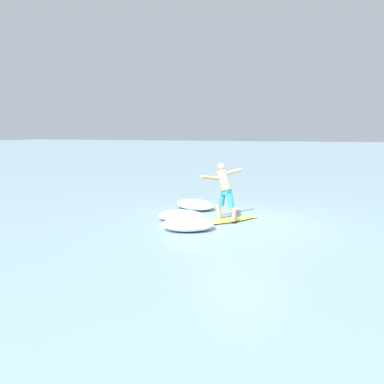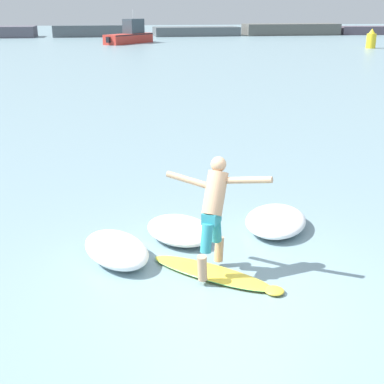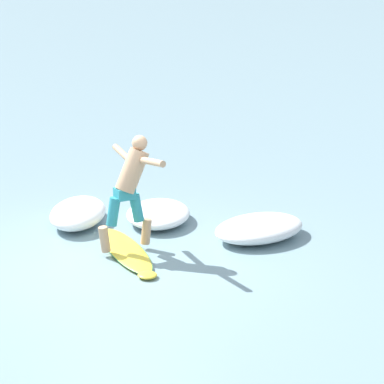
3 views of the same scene
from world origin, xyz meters
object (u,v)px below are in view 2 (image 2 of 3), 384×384
object	(u,v)px
fishing_boat_near_jetty	(131,35)
channel_marker_buoy	(371,40)
surfboard	(213,273)
surfer	(214,206)

from	to	relation	value
fishing_boat_near_jetty	channel_marker_buoy	size ratio (longest dim) A/B	3.70
surfboard	surfer	bearing A→B (deg)	77.12
surfboard	fishing_boat_near_jetty	xyz separation A→B (m)	(0.56, 48.96, 0.73)
surfboard	fishing_boat_near_jetty	size ratio (longest dim) A/B	0.29
surfer	channel_marker_buoy	size ratio (longest dim) A/B	0.95
fishing_boat_near_jetty	channel_marker_buoy	xyz separation A→B (m)	(20.67, -9.59, -0.03)
surfer	fishing_boat_near_jetty	distance (m)	48.86
surfboard	channel_marker_buoy	xyz separation A→B (m)	(21.22, 39.37, 0.70)
fishing_boat_near_jetty	surfer	bearing A→B (deg)	-90.63
fishing_boat_near_jetty	channel_marker_buoy	world-z (taller)	fishing_boat_near_jetty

